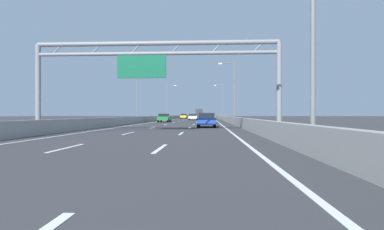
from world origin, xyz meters
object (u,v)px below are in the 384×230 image
Objects in this scene: blue_car at (207,120)px; orange_car at (209,118)px; streetlamp_left_mid at (139,89)px; yellow_car at (184,116)px; white_car at (193,117)px; streetlamp_right_mid at (233,88)px; sign_gantry at (154,63)px; red_car at (209,117)px; green_car at (164,118)px; streetlamp_right_far at (222,99)px; box_truck at (199,113)px; streetlamp_left_far at (168,100)px; streetlamp_right_near at (307,10)px.

blue_car is 1.13× the size of orange_car.
streetlamp_left_mid is 2.31× the size of orange_car.
orange_car is 0.98× the size of yellow_car.
streetlamp_right_mid is at bearing -70.42° from white_car.
streetlamp_left_mid is 1.00× the size of streetlamp_right_mid.
red_car is (3.90, 42.93, -4.14)m from sign_gantry.
sign_gantry is at bearing -83.09° from green_car.
streetlamp_left_mid is 14.93m from streetlamp_right_mid.
red_car is 0.91× the size of blue_car.
yellow_car reaches higher than green_car.
streetlamp_right_mid is at bearing 77.02° from blue_car.
streetlamp_right_far is 20.91m from red_car.
box_truck is at bearing 83.46° from streetlamp_left_mid.
white_car is at bearing -63.49° from streetlamp_left_far.
yellow_car is (-7.43, 45.42, -0.01)m from orange_car.
streetlamp_right_far is at bearing 84.29° from orange_car.
streetlamp_left_mid reaches higher than yellow_car.
streetlamp_left_far is 2.05× the size of blue_car.
yellow_car is (-7.20, 60.75, 0.00)m from blue_car.
streetlamp_left_mid is 35.83m from streetlamp_left_far.
streetlamp_right_far is 2.05× the size of blue_car.
sign_gantry is 1.80× the size of streetlamp_right_mid.
streetlamp_left_mid is at bearing 180.00° from streetlamp_right_mid.
streetlamp_left_far is at bearing 96.65° from sign_gantry.
streetlamp_right_far reaches higher than box_truck.
streetlamp_right_far is at bearing 64.49° from white_car.
streetlamp_right_mid is at bearing -75.47° from yellow_car.
streetlamp_right_near is at bearing -85.90° from red_car.
box_truck is at bearing 92.21° from blue_car.
streetlamp_right_near reaches higher than box_truck.
streetlamp_left_far reaches higher than white_car.
orange_car is at bearing -81.19° from white_car.
orange_car is (11.14, -2.12, -4.64)m from streetlamp_left_mid.
streetlamp_right_near is 38.82m from streetlamp_left_mid.
sign_gantry is 25.64m from orange_car.
streetlamp_right_mid is at bearing -90.00° from streetlamp_right_far.
red_car is 1.02× the size of orange_car.
sign_gantry is 29.69m from green_car.
yellow_car reaches higher than blue_car.
green_car is (-7.44, -13.74, -0.02)m from red_car.
streetlamp_left_far is 1.00× the size of streetlamp_right_far.
blue_car is at bearing -87.79° from box_truck.
red_car is at bearing 84.81° from sign_gantry.
streetlamp_right_far is (7.59, 62.98, 0.52)m from sign_gantry.
orange_car is (7.34, -4.16, 0.04)m from green_car.
streetlamp_right_mid is 2.29× the size of white_car.
green_car is at bearing 150.45° from orange_car.
white_car is at bearing -80.22° from yellow_car.
blue_car reaches higher than white_car.
streetlamp_left_far is at bearing 116.51° from white_car.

